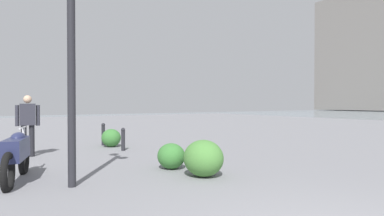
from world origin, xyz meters
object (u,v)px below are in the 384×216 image
object	(u,v)px
motorcycle	(16,155)
pedestrian	(28,121)
bollard_mid	(103,134)
lamppost	(71,41)
bollard_near	(123,139)

from	to	relation	value
motorcycle	pedestrian	bearing A→B (deg)	-10.26
motorcycle	bollard_mid	distance (m)	5.31
motorcycle	bollard_mid	size ratio (longest dim) A/B	2.69
lamppost	bollard_near	world-z (taller)	lamppost
pedestrian	bollard_mid	world-z (taller)	pedestrian
pedestrian	motorcycle	bearing A→B (deg)	169.74
lamppost	bollard_mid	distance (m)	6.24
lamppost	bollard_mid	world-z (taller)	lamppost
bollard_near	pedestrian	bearing A→B (deg)	82.49
motorcycle	pedestrian	xyz separation A→B (m)	(3.01, -0.55, 0.49)
motorcycle	lamppost	bearing A→B (deg)	-143.57
bollard_near	bollard_mid	distance (m)	1.65
pedestrian	bollard_near	distance (m)	2.74
pedestrian	bollard_mid	xyz separation A→B (m)	(1.29, -2.55, -0.58)
lamppost	motorcycle	bearing A→B (deg)	36.43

